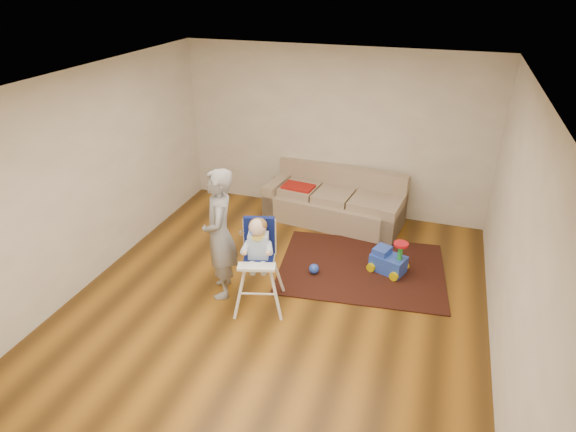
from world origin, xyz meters
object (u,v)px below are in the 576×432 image
(toy_ball, at_px, (314,269))
(high_chair, at_px, (259,265))
(sofa, at_px, (334,198))
(side_table, at_px, (284,197))
(adult, at_px, (220,234))
(ride_on_toy, at_px, (389,255))

(toy_ball, distance_m, high_chair, 1.08)
(sofa, height_order, side_table, sofa)
(high_chair, distance_m, adult, 0.62)
(toy_ball, xyz_separation_m, high_chair, (-0.46, -0.85, 0.49))
(side_table, xyz_separation_m, adult, (0.02, -2.45, 0.60))
(toy_ball, xyz_separation_m, adult, (-1.00, -0.74, 0.76))
(sofa, height_order, adult, adult)
(ride_on_toy, xyz_separation_m, high_chair, (-1.40, -1.23, 0.31))
(adult, bearing_deg, sofa, 136.06)
(side_table, bearing_deg, sofa, -7.23)
(high_chair, bearing_deg, sofa, 66.36)
(high_chair, bearing_deg, ride_on_toy, 25.49)
(sofa, xyz_separation_m, side_table, (-0.90, 0.11, -0.17))
(sofa, relative_size, toy_ball, 16.39)
(toy_ball, bearing_deg, sofa, 94.14)
(ride_on_toy, bearing_deg, sofa, 151.01)
(ride_on_toy, xyz_separation_m, adult, (-1.95, -1.12, 0.58))
(ride_on_toy, height_order, adult, adult)
(high_chair, height_order, adult, adult)
(ride_on_toy, height_order, toy_ball, ride_on_toy)
(toy_ball, bearing_deg, side_table, 120.70)
(side_table, distance_m, ride_on_toy, 2.37)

